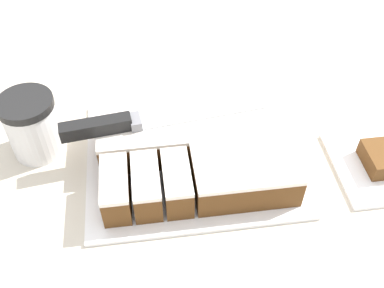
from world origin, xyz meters
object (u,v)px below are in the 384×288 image
(cake_board, at_px, (192,157))
(knife, at_px, (124,123))
(cake, at_px, (194,143))
(coffee_cup, at_px, (33,126))

(cake_board, height_order, knife, knife)
(knife, bearing_deg, cake_board, -19.23)
(cake, xyz_separation_m, coffee_cup, (-0.24, 0.05, 0.02))
(coffee_cup, bearing_deg, knife, -12.89)
(cake_board, distance_m, coffee_cup, 0.25)
(cake_board, height_order, coffee_cup, coffee_cup)
(cake, xyz_separation_m, knife, (-0.10, 0.02, 0.04))
(knife, bearing_deg, coffee_cup, 160.21)
(coffee_cup, bearing_deg, cake_board, -12.66)
(cake, height_order, knife, knife)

